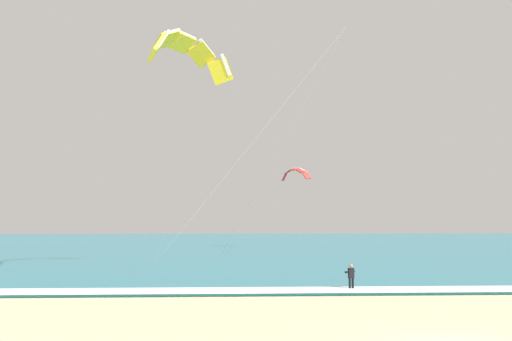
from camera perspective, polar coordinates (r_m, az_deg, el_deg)
name	(u,v)px	position (r m, az deg, el deg)	size (l,w,h in m)	color
sea	(278,244)	(89.76, 2.48, -8.24)	(200.00, 120.00, 0.20)	teal
surf_foam	(363,289)	(31.56, 11.97, -12.96)	(200.00, 2.44, 0.04)	white
surfboard	(351,292)	(31.90, 10.68, -13.25)	(0.77, 1.47, 0.09)	yellow
kitesurfer	(351,276)	(31.80, 10.64, -11.62)	(0.61, 0.60, 1.69)	black
kite_primary	(187,51)	(41.21, -7.73, 13.16)	(13.52, 11.06, 17.73)	yellow
kite_distant	(295,173)	(72.53, 4.40, -0.26)	(3.93, 3.99, 1.80)	red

